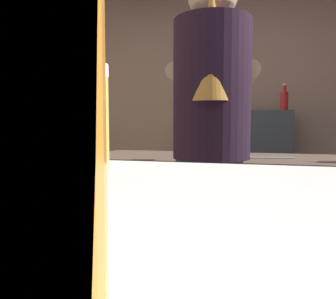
# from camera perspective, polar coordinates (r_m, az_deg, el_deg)

# --- Properties ---
(wall_back) EXTENTS (5.20, 0.10, 2.70)m
(wall_back) POSITION_cam_1_polar(r_m,az_deg,el_deg) (3.58, 10.46, 8.45)
(wall_back) COLOR gray
(wall_back) RESTS_ON ground
(prep_counter) EXTENTS (2.10, 0.60, 0.91)m
(prep_counter) POSITION_cam_1_polar(r_m,az_deg,el_deg) (2.05, 16.80, -14.04)
(prep_counter) COLOR #4E3C32
(prep_counter) RESTS_ON ground
(back_shelf) EXTENTS (0.97, 0.36, 1.22)m
(back_shelf) POSITION_cam_1_polar(r_m,az_deg,el_deg) (3.32, 11.73, -4.11)
(back_shelf) COLOR #323A3F
(back_shelf) RESTS_ON ground
(mini_fridge) EXTENTS (0.59, 0.58, 0.99)m
(mini_fridge) POSITION_cam_1_polar(r_m,az_deg,el_deg) (3.92, -21.90, -4.70)
(mini_fridge) COLOR white
(mini_fridge) RESTS_ON ground
(bartender) EXTENTS (0.45, 0.53, 1.76)m
(bartender) POSITION_cam_1_polar(r_m,az_deg,el_deg) (1.50, 7.35, 1.63)
(bartender) COLOR #2F3730
(bartender) RESTS_ON ground
(mixing_bowl) EXTENTS (0.17, 0.17, 0.05)m
(mixing_bowl) POSITION_cam_1_polar(r_m,az_deg,el_deg) (1.91, 6.47, -0.62)
(mixing_bowl) COLOR slate
(mixing_bowl) RESTS_ON prep_counter
(chefs_knife) EXTENTS (0.24, 0.09, 0.01)m
(chefs_knife) POSITION_cam_1_polar(r_m,az_deg,el_deg) (1.91, 17.23, -1.38)
(chefs_knife) COLOR silver
(chefs_knife) RESTS_ON prep_counter
(pint_glass_near) EXTENTS (0.07, 0.07, 0.15)m
(pint_glass_near) POSITION_cam_1_polar(r_m,az_deg,el_deg) (0.49, -14.25, 5.11)
(pint_glass_near) COLOR #D8BB53
(pint_glass_near) RESTS_ON bar_counter
(bottle_olive_oil) EXTENTS (0.07, 0.07, 0.24)m
(bottle_olive_oil) POSITION_cam_1_polar(r_m,az_deg,el_deg) (3.25, 19.15, 7.94)
(bottle_olive_oil) COLOR red
(bottle_olive_oil) RESTS_ON back_shelf
(bottle_hot_sauce) EXTENTS (0.07, 0.07, 0.19)m
(bottle_hot_sauce) POSITION_cam_1_polar(r_m,az_deg,el_deg) (3.29, 5.03, 7.75)
(bottle_hot_sauce) COLOR #D5D275
(bottle_hot_sauce) RESTS_ON back_shelf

